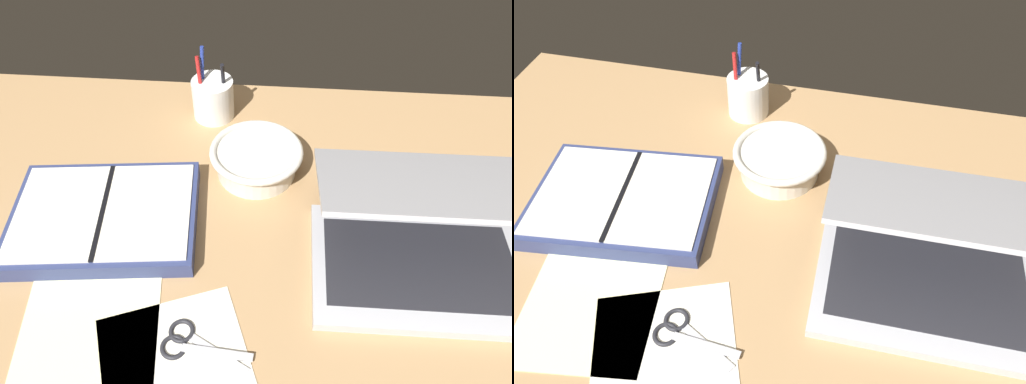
% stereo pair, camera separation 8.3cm
% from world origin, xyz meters
% --- Properties ---
extents(desk_top, '(1.40, 1.00, 0.02)m').
position_xyz_m(desk_top, '(0.00, 0.00, 0.01)').
color(desk_top, tan).
rests_on(desk_top, ground).
extents(laptop, '(0.35, 0.31, 0.17)m').
position_xyz_m(laptop, '(0.25, 0.03, 0.07)').
color(laptop, '#B7B7BC').
rests_on(laptop, desk_top).
extents(bowl, '(0.18, 0.18, 0.06)m').
position_xyz_m(bowl, '(-0.02, 0.22, 0.05)').
color(bowl, silver).
rests_on(bowl, desk_top).
extents(pen_cup, '(0.09, 0.09, 0.16)m').
position_xyz_m(pen_cup, '(-0.13, 0.38, 0.06)').
color(pen_cup, white).
rests_on(pen_cup, desk_top).
extents(planner, '(0.34, 0.27, 0.04)m').
position_xyz_m(planner, '(-0.28, 0.07, 0.04)').
color(planner, navy).
rests_on(planner, desk_top).
extents(scissors, '(0.14, 0.08, 0.01)m').
position_xyz_m(scissors, '(-0.10, -0.15, 0.02)').
color(scissors, '#B7B7BC').
rests_on(scissors, desk_top).
extents(paper_sheet_beside_planner, '(0.24, 0.27, 0.00)m').
position_xyz_m(paper_sheet_beside_planner, '(-0.25, -0.12, 0.02)').
color(paper_sheet_beside_planner, '#F4EFB2').
rests_on(paper_sheet_beside_planner, desk_top).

